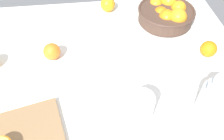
# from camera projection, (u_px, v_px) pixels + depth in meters

# --- Properties ---
(ground_plane) EXTENTS (1.21, 1.08, 0.03)m
(ground_plane) POSITION_uv_depth(u_px,v_px,m) (105.00, 77.00, 0.95)
(ground_plane) COLOR white
(fruit_bowl) EXTENTS (0.27, 0.27, 0.11)m
(fruit_bowl) POSITION_uv_depth(u_px,v_px,m) (167.00, 14.00, 1.13)
(fruit_bowl) COLOR #473328
(fruit_bowl) RESTS_ON ground_plane
(juice_pitcher) EXTENTS (0.18, 0.13, 0.19)m
(juice_pitcher) POSITION_uv_depth(u_px,v_px,m) (218.00, 106.00, 0.75)
(juice_pitcher) COLOR white
(juice_pitcher) RESTS_ON ground_plane
(juice_glass) EXTENTS (0.09, 0.09, 0.11)m
(juice_glass) POSITION_uv_depth(u_px,v_px,m) (140.00, 109.00, 0.76)
(juice_glass) COLOR white
(juice_glass) RESTS_ON ground_plane
(loose_orange_1) EXTENTS (0.07, 0.07, 0.07)m
(loose_orange_1) POSITION_uv_depth(u_px,v_px,m) (52.00, 52.00, 0.97)
(loose_orange_1) COLOR orange
(loose_orange_1) RESTS_ON ground_plane
(loose_orange_3) EXTENTS (0.08, 0.08, 0.08)m
(loose_orange_3) POSITION_uv_depth(u_px,v_px,m) (108.00, 4.00, 1.21)
(loose_orange_3) COLOR orange
(loose_orange_3) RESTS_ON ground_plane
(loose_orange_4) EXTENTS (0.07, 0.07, 0.07)m
(loose_orange_4) POSITION_uv_depth(u_px,v_px,m) (209.00, 49.00, 0.99)
(loose_orange_4) COLOR orange
(loose_orange_4) RESTS_ON ground_plane
(spoon) EXTENTS (0.06, 0.17, 0.01)m
(spoon) POSITION_uv_depth(u_px,v_px,m) (191.00, 71.00, 0.94)
(spoon) COLOR silver
(spoon) RESTS_ON ground_plane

